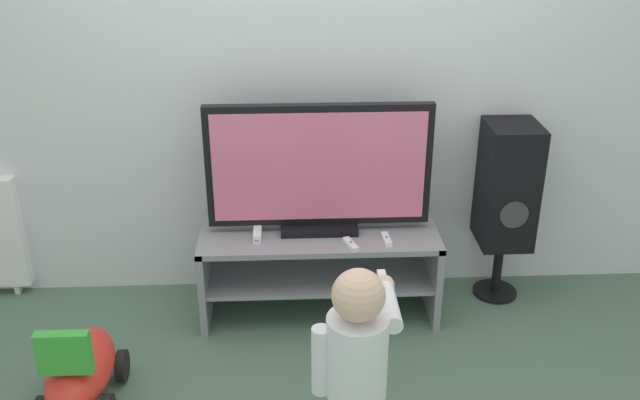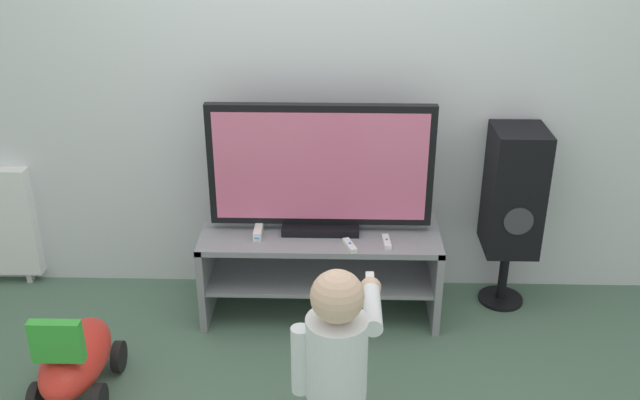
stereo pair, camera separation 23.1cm
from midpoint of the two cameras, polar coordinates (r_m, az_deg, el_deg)
ground_plane at (r=3.71m, az=1.75°, el=-10.73°), size 16.00×16.00×0.00m
wall_back at (r=3.67m, az=2.01°, el=11.30°), size 10.00×0.06×2.60m
tv_stand at (r=3.74m, az=1.81°, el=-4.67°), size 1.23×0.47×0.47m
television at (r=3.54m, az=1.91°, el=2.37°), size 1.12×0.20×0.67m
game_console at (r=3.64m, az=-3.11°, el=-2.37°), size 0.04×0.20×0.04m
remote_primary at (r=3.57m, az=7.20°, el=-3.35°), size 0.04×0.13×0.03m
remote_secondary at (r=3.51m, az=4.28°, el=-3.68°), size 0.07×0.13×0.03m
child at (r=2.69m, az=3.89°, el=-12.50°), size 0.34×0.50×0.90m
speaker_tower at (r=3.83m, az=16.90°, el=0.43°), size 0.27×0.32×1.00m
ride_on_toy at (r=3.40m, az=-17.12°, el=-12.09°), size 0.31×0.56×0.48m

